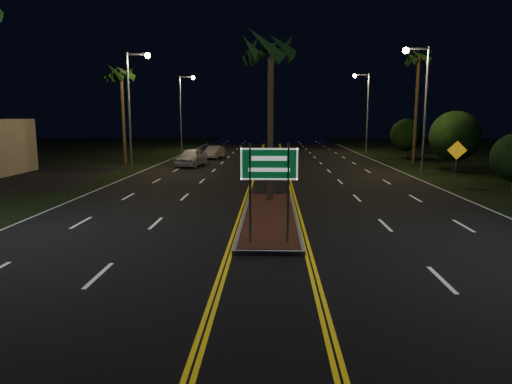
{
  "coord_description": "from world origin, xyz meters",
  "views": [
    {
      "loc": [
        0.1,
        -11.43,
        4.16
      ],
      "look_at": [
        -0.39,
        2.24,
        1.9
      ],
      "focal_mm": 32.0,
      "sensor_mm": 36.0,
      "label": 1
    }
  ],
  "objects_px": {
    "palm_left_far": "(121,74)",
    "streetlight_right_mid": "(421,95)",
    "streetlight_left_mid": "(134,97)",
    "streetlight_right_far": "(365,104)",
    "palm_right_far": "(419,59)",
    "highway_sign": "(269,173)",
    "palm_median": "(271,49)",
    "shrub_mid": "(455,136)",
    "car_far": "(214,151)",
    "shrub_far": "(406,135)",
    "median_island": "(270,217)",
    "warning_sign": "(457,156)",
    "car_near": "(191,156)",
    "streetlight_left_far": "(184,104)"
  },
  "relations": [
    {
      "from": "car_far",
      "to": "warning_sign",
      "type": "relative_size",
      "value": 1.59
    },
    {
      "from": "median_island",
      "to": "streetlight_left_far",
      "type": "bearing_deg",
      "value": 106.0
    },
    {
      "from": "shrub_mid",
      "to": "car_far",
      "type": "distance_m",
      "value": 22.64
    },
    {
      "from": "streetlight_right_mid",
      "to": "streetlight_right_far",
      "type": "distance_m",
      "value": 20.0
    },
    {
      "from": "median_island",
      "to": "streetlight_right_far",
      "type": "relative_size",
      "value": 1.14
    },
    {
      "from": "median_island",
      "to": "palm_left_far",
      "type": "relative_size",
      "value": 1.16
    },
    {
      "from": "streetlight_right_far",
      "to": "palm_right_far",
      "type": "bearing_deg",
      "value": -79.67
    },
    {
      "from": "palm_left_far",
      "to": "palm_right_far",
      "type": "bearing_deg",
      "value": 4.47
    },
    {
      "from": "median_island",
      "to": "palm_right_far",
      "type": "height_order",
      "value": "palm_right_far"
    },
    {
      "from": "median_island",
      "to": "palm_median",
      "type": "bearing_deg",
      "value": 90.0
    },
    {
      "from": "streetlight_left_mid",
      "to": "shrub_mid",
      "type": "xyz_separation_m",
      "value": [
        24.61,
        0.0,
        -2.93
      ]
    },
    {
      "from": "streetlight_right_mid",
      "to": "streetlight_right_far",
      "type": "relative_size",
      "value": 1.0
    },
    {
      "from": "median_island",
      "to": "streetlight_left_mid",
      "type": "height_order",
      "value": "streetlight_left_mid"
    },
    {
      "from": "highway_sign",
      "to": "palm_right_far",
      "type": "distance_m",
      "value": 30.81
    },
    {
      "from": "streetlight_right_far",
      "to": "palm_median",
      "type": "bearing_deg",
      "value": -108.62
    },
    {
      "from": "streetlight_left_mid",
      "to": "car_far",
      "type": "relative_size",
      "value": 2.08
    },
    {
      "from": "streetlight_right_mid",
      "to": "shrub_far",
      "type": "bearing_deg",
      "value": 77.18
    },
    {
      "from": "median_island",
      "to": "shrub_mid",
      "type": "height_order",
      "value": "shrub_mid"
    },
    {
      "from": "median_island",
      "to": "shrub_far",
      "type": "xyz_separation_m",
      "value": [
        13.8,
        29.0,
        2.25
      ]
    },
    {
      "from": "shrub_mid",
      "to": "car_far",
      "type": "relative_size",
      "value": 1.07
    },
    {
      "from": "streetlight_left_mid",
      "to": "palm_right_far",
      "type": "relative_size",
      "value": 0.87
    },
    {
      "from": "car_near",
      "to": "car_far",
      "type": "relative_size",
      "value": 1.23
    },
    {
      "from": "car_far",
      "to": "median_island",
      "type": "bearing_deg",
      "value": -69.29
    },
    {
      "from": "palm_right_far",
      "to": "car_far",
      "type": "bearing_deg",
      "value": 165.76
    },
    {
      "from": "streetlight_left_far",
      "to": "palm_right_far",
      "type": "xyz_separation_m",
      "value": [
        23.41,
        -14.0,
        3.49
      ]
    },
    {
      "from": "streetlight_left_far",
      "to": "palm_left_far",
      "type": "distance_m",
      "value": 16.28
    },
    {
      "from": "car_far",
      "to": "warning_sign",
      "type": "height_order",
      "value": "warning_sign"
    },
    {
      "from": "palm_median",
      "to": "streetlight_right_far",
      "type": "bearing_deg",
      "value": 71.38
    },
    {
      "from": "highway_sign",
      "to": "palm_median",
      "type": "bearing_deg",
      "value": 90.0
    },
    {
      "from": "palm_median",
      "to": "shrub_far",
      "type": "height_order",
      "value": "palm_median"
    },
    {
      "from": "streetlight_right_far",
      "to": "warning_sign",
      "type": "height_order",
      "value": "streetlight_right_far"
    },
    {
      "from": "streetlight_left_mid",
      "to": "streetlight_right_far",
      "type": "bearing_deg",
      "value": 40.3
    },
    {
      "from": "palm_median",
      "to": "warning_sign",
      "type": "xyz_separation_m",
      "value": [
        11.34,
        6.27,
        -5.48
      ]
    },
    {
      "from": "palm_median",
      "to": "car_far",
      "type": "relative_size",
      "value": 1.92
    },
    {
      "from": "median_island",
      "to": "car_near",
      "type": "xyz_separation_m",
      "value": [
        -6.77,
        20.02,
        0.8
      ]
    },
    {
      "from": "palm_right_far",
      "to": "car_near",
      "type": "distance_m",
      "value": 21.45
    },
    {
      "from": "streetlight_left_far",
      "to": "palm_median",
      "type": "xyz_separation_m",
      "value": [
        10.61,
        -33.5,
        1.62
      ]
    },
    {
      "from": "median_island",
      "to": "highway_sign",
      "type": "height_order",
      "value": "highway_sign"
    },
    {
      "from": "streetlight_left_mid",
      "to": "warning_sign",
      "type": "distance_m",
      "value": 23.44
    },
    {
      "from": "streetlight_right_far",
      "to": "palm_median",
      "type": "xyz_separation_m",
      "value": [
        -10.61,
        -31.5,
        1.62
      ]
    },
    {
      "from": "highway_sign",
      "to": "streetlight_right_mid",
      "type": "distance_m",
      "value": 22.18
    },
    {
      "from": "palm_right_far",
      "to": "shrub_mid",
      "type": "xyz_separation_m",
      "value": [
        1.2,
        -6.0,
        -6.42
      ]
    },
    {
      "from": "palm_right_far",
      "to": "streetlight_right_mid",
      "type": "bearing_deg",
      "value": -105.29
    },
    {
      "from": "median_island",
      "to": "streetlight_right_mid",
      "type": "distance_m",
      "value": 19.2
    },
    {
      "from": "shrub_mid",
      "to": "shrub_far",
      "type": "bearing_deg",
      "value": 90.95
    },
    {
      "from": "car_far",
      "to": "car_near",
      "type": "bearing_deg",
      "value": -88.14
    },
    {
      "from": "shrub_mid",
      "to": "shrub_far",
      "type": "height_order",
      "value": "shrub_mid"
    },
    {
      "from": "palm_left_far",
      "to": "streetlight_right_mid",
      "type": "bearing_deg",
      "value": -14.37
    },
    {
      "from": "highway_sign",
      "to": "streetlight_left_far",
      "type": "height_order",
      "value": "streetlight_left_far"
    },
    {
      "from": "shrub_far",
      "to": "median_island",
      "type": "bearing_deg",
      "value": -115.45
    }
  ]
}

